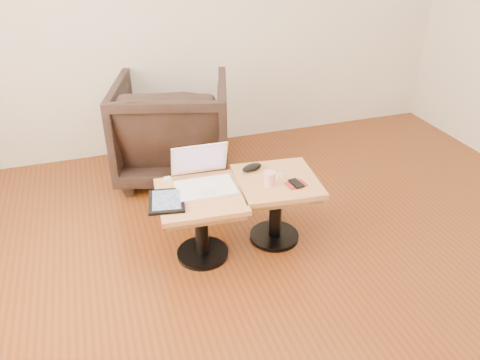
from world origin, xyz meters
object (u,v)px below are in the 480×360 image
object	(u,v)px
side_table_left	(201,210)
armchair	(173,128)
laptop	(204,178)
striped_cup	(270,179)
side_table_right	(276,194)

from	to	relation	value
side_table_left	armchair	distance (m)	1.11
laptop	striped_cup	xyz separation A→B (m)	(0.37, -0.12, -0.00)
side_table_right	laptop	xyz separation A→B (m)	(-0.44, 0.07, 0.16)
striped_cup	laptop	bearing A→B (deg)	161.85
side_table_right	armchair	distance (m)	1.16
laptop	side_table_right	bearing A→B (deg)	-6.59
side_table_left	laptop	size ratio (longest dim) A/B	1.49
laptop	striped_cup	world-z (taller)	laptop
side_table_left	side_table_right	size ratio (longest dim) A/B	0.97
laptop	armchair	distance (m)	1.02
side_table_right	striped_cup	xyz separation A→B (m)	(-0.07, -0.06, 0.16)
armchair	laptop	bearing A→B (deg)	105.53
striped_cup	side_table_right	bearing A→B (deg)	38.50
side_table_right	armchair	size ratio (longest dim) A/B	0.62
side_table_left	armchair	world-z (taller)	armchair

